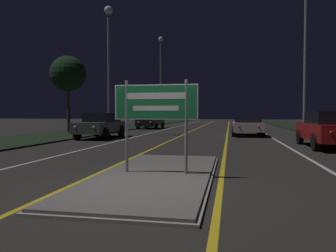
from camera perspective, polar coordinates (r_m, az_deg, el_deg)
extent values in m
plane|color=#282623|center=(6.57, -4.41, -10.75)|extent=(160.00, 160.00, 0.00)
cube|color=#999993|center=(7.67, -2.11, -8.68)|extent=(2.61, 6.48, 0.05)
cube|color=#66605B|center=(7.67, -2.12, -8.50)|extent=(2.49, 6.36, 0.10)
cube|color=black|center=(28.50, -12.36, -0.76)|extent=(5.00, 100.00, 0.08)
cube|color=gold|center=(31.38, 4.93, -0.52)|extent=(0.12, 70.00, 0.01)
cube|color=gold|center=(31.22, 10.41, -0.56)|extent=(0.12, 70.00, 0.01)
cube|color=silver|center=(31.76, 0.07, -0.48)|extent=(0.12, 70.00, 0.01)
cube|color=silver|center=(31.32, 15.36, -0.59)|extent=(0.12, 70.00, 0.01)
cube|color=silver|center=(32.45, -5.14, -0.43)|extent=(0.10, 70.00, 0.01)
cube|color=silver|center=(31.70, 20.77, -0.62)|extent=(0.10, 70.00, 0.01)
cylinder|color=gray|center=(7.73, -7.21, -0.07)|extent=(0.07, 0.07, 2.14)
cylinder|color=gray|center=(7.42, 3.17, -0.15)|extent=(0.07, 0.07, 2.14)
cube|color=#19703D|center=(7.54, -2.13, 4.19)|extent=(1.95, 0.04, 0.81)
cube|color=white|center=(7.52, -2.17, 4.20)|extent=(1.95, 0.00, 0.81)
cube|color=#19703D|center=(7.52, -2.17, 4.20)|extent=(1.89, 0.01, 0.76)
cube|color=white|center=(7.52, -2.18, 5.28)|extent=(1.37, 0.01, 0.15)
cube|color=white|center=(7.51, -2.18, 3.12)|extent=(1.07, 0.01, 0.11)
cylinder|color=gray|center=(22.55, -10.25, 8.81)|extent=(0.18, 0.18, 8.18)
sphere|color=white|center=(23.44, -10.33, 19.21)|extent=(0.57, 0.57, 0.57)
cylinder|color=gray|center=(38.23, -1.27, 7.38)|extent=(0.18, 0.18, 9.89)
sphere|color=white|center=(39.03, -1.27, 14.87)|extent=(0.56, 0.56, 0.56)
cylinder|color=gray|center=(21.87, 22.78, 11.07)|extent=(0.18, 0.18, 9.84)
cube|color=maroon|center=(15.67, 26.20, -0.89)|extent=(1.83, 4.72, 0.69)
cube|color=black|center=(15.38, 26.52, 1.32)|extent=(1.61, 2.46, 0.52)
sphere|color=red|center=(13.26, 26.53, -1.03)|extent=(0.14, 0.14, 0.14)
cylinder|color=black|center=(16.91, 21.99, -1.79)|extent=(0.22, 0.70, 0.70)
cylinder|color=black|center=(14.06, 24.32, -2.59)|extent=(0.22, 0.70, 0.70)
cube|color=silver|center=(22.48, 13.61, -0.07)|extent=(1.85, 4.51, 0.55)
cube|color=black|center=(22.20, 13.65, 1.14)|extent=(1.63, 2.35, 0.41)
sphere|color=red|center=(20.22, 12.30, -0.11)|extent=(0.14, 0.14, 0.14)
sphere|color=red|center=(20.29, 15.54, -0.13)|extent=(0.14, 0.14, 0.14)
cylinder|color=black|center=(23.86, 11.31, -0.58)|extent=(0.22, 0.68, 0.68)
cylinder|color=black|center=(23.95, 15.55, -0.61)|extent=(0.22, 0.68, 0.68)
cylinder|color=black|center=(21.07, 11.38, -0.94)|extent=(0.22, 0.68, 0.68)
cylinder|color=black|center=(21.16, 16.18, -0.97)|extent=(0.22, 0.68, 0.68)
cube|color=#4C514C|center=(20.06, -11.67, -0.16)|extent=(1.72, 4.48, 0.62)
cube|color=black|center=(20.30, -11.39, 1.47)|extent=(1.52, 2.33, 0.52)
sphere|color=white|center=(18.26, -15.88, -0.18)|extent=(0.14, 0.14, 0.14)
sphere|color=white|center=(17.81, -12.81, -0.21)|extent=(0.14, 0.14, 0.14)
cylinder|color=black|center=(19.15, -15.52, -1.24)|extent=(0.22, 0.72, 0.72)
cylinder|color=black|center=(18.48, -10.95, -1.32)|extent=(0.22, 0.72, 0.72)
cylinder|color=black|center=(21.67, -12.27, -0.82)|extent=(0.22, 0.72, 0.72)
cylinder|color=black|center=(21.09, -8.16, -0.87)|extent=(0.22, 0.72, 0.72)
cube|color=black|center=(32.27, -3.02, 0.63)|extent=(1.83, 4.78, 0.61)
cube|color=black|center=(32.54, -2.90, 1.54)|extent=(1.61, 2.49, 0.41)
sphere|color=white|center=(30.13, -5.14, 0.66)|extent=(0.14, 0.14, 0.14)
sphere|color=white|center=(29.84, -3.04, 0.65)|extent=(0.14, 0.14, 0.14)
cylinder|color=black|center=(31.08, -5.23, 0.00)|extent=(0.22, 0.60, 0.60)
cylinder|color=black|center=(30.64, -2.08, -0.02)|extent=(0.22, 0.60, 0.60)
cylinder|color=black|center=(33.93, -3.86, 0.19)|extent=(0.22, 0.60, 0.60)
cylinder|color=black|center=(33.53, -0.96, 0.17)|extent=(0.22, 0.60, 0.60)
cylinder|color=#4C3823|center=(25.94, -16.96, 3.20)|extent=(0.24, 0.24, 3.80)
sphere|color=black|center=(26.10, -17.02, 8.71)|extent=(2.69, 2.69, 2.69)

